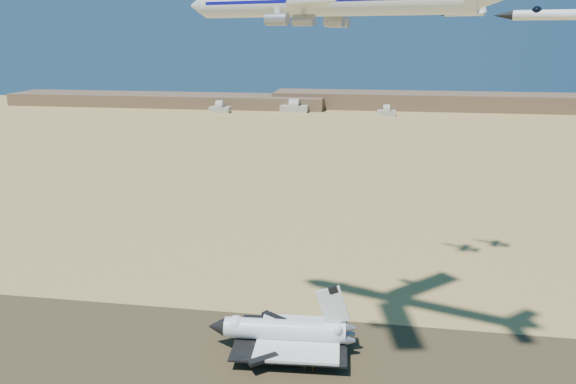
# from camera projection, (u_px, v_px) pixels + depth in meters

# --- Properties ---
(ground) EXTENTS (1200.00, 1200.00, 0.00)m
(ground) POSITION_uv_depth(u_px,v_px,m) (249.00, 360.00, 147.43)
(ground) COLOR tan
(ground) RESTS_ON ground
(runway) EXTENTS (600.00, 50.00, 0.06)m
(runway) POSITION_uv_depth(u_px,v_px,m) (249.00, 360.00, 147.42)
(runway) COLOR #483C24
(runway) RESTS_ON ground
(ridgeline) EXTENTS (960.00, 90.00, 18.00)m
(ridgeline) POSITION_uv_depth(u_px,v_px,m) (409.00, 103.00, 636.77)
(ridgeline) COLOR brown
(ridgeline) RESTS_ON ground
(hangars) EXTENTS (200.50, 29.50, 30.00)m
(hangars) POSITION_uv_depth(u_px,v_px,m) (290.00, 109.00, 610.65)
(hangars) COLOR #B3AF9E
(hangars) RESTS_ON ground
(shuttle) EXTENTS (39.85, 25.81, 19.60)m
(shuttle) POSITION_uv_depth(u_px,v_px,m) (283.00, 332.00, 151.08)
(shuttle) COLOR white
(shuttle) RESTS_ON runway
(carrier_747) EXTENTS (75.66, 56.29, 18.98)m
(carrier_747) POSITION_uv_depth(u_px,v_px,m) (319.00, 2.00, 124.44)
(carrier_747) COLOR silver
(crew_a) EXTENTS (0.60, 0.73, 1.73)m
(crew_a) POSITION_uv_depth(u_px,v_px,m) (304.00, 366.00, 143.13)
(crew_a) COLOR #C8690B
(crew_a) RESTS_ON runway
(crew_b) EXTENTS (0.49, 0.82, 1.66)m
(crew_b) POSITION_uv_depth(u_px,v_px,m) (313.00, 367.00, 142.86)
(crew_b) COLOR #C8690B
(crew_b) RESTS_ON runway
(crew_c) EXTENTS (0.98, 1.07, 1.65)m
(crew_c) POSITION_uv_depth(u_px,v_px,m) (312.00, 358.00, 146.91)
(crew_c) COLOR #C8690B
(crew_c) RESTS_ON runway
(chase_jet_a) EXTENTS (14.45, 8.37, 3.67)m
(chase_jet_a) POSITION_uv_depth(u_px,v_px,m) (557.00, 14.00, 73.93)
(chase_jet_a) COLOR silver
(chase_jet_e) EXTENTS (15.20, 9.54, 3.96)m
(chase_jet_e) POSITION_uv_depth(u_px,v_px,m) (421.00, 9.00, 169.23)
(chase_jet_e) COLOR silver
(chase_jet_f) EXTENTS (14.76, 8.79, 3.82)m
(chase_jet_f) POSITION_uv_depth(u_px,v_px,m) (463.00, 14.00, 174.79)
(chase_jet_f) COLOR silver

